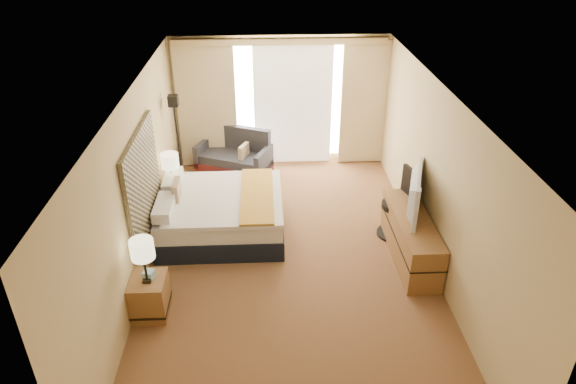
{
  "coord_description": "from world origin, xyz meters",
  "views": [
    {
      "loc": [
        -0.33,
        -6.28,
        4.7
      ],
      "look_at": [
        0.0,
        0.4,
        0.97
      ],
      "focal_mm": 32.0,
      "sensor_mm": 36.0,
      "label": 1
    }
  ],
  "objects_px": {
    "nightstand_right": "(177,200)",
    "lamp_right": "(170,162)",
    "bed": "(221,213)",
    "loveseat": "(235,159)",
    "desk_chair": "(400,207)",
    "television": "(409,192)",
    "media_dresser": "(411,238)",
    "lamp_left": "(142,250)",
    "nightstand_left": "(150,296)",
    "floor_lamp": "(176,125)"
  },
  "relations": [
    {
      "from": "nightstand_right",
      "to": "media_dresser",
      "type": "distance_m",
      "value": 3.97
    },
    {
      "from": "lamp_right",
      "to": "lamp_left",
      "type": "bearing_deg",
      "value": -89.03
    },
    {
      "from": "media_dresser",
      "to": "lamp_right",
      "type": "bearing_deg",
      "value": 159.14
    },
    {
      "from": "nightstand_right",
      "to": "loveseat",
      "type": "height_order",
      "value": "loveseat"
    },
    {
      "from": "loveseat",
      "to": "lamp_left",
      "type": "bearing_deg",
      "value": -79.03
    },
    {
      "from": "nightstand_right",
      "to": "bed",
      "type": "relative_size",
      "value": 0.28
    },
    {
      "from": "nightstand_right",
      "to": "loveseat",
      "type": "bearing_deg",
      "value": 59.34
    },
    {
      "from": "bed",
      "to": "floor_lamp",
      "type": "distance_m",
      "value": 1.97
    },
    {
      "from": "nightstand_left",
      "to": "media_dresser",
      "type": "distance_m",
      "value": 3.85
    },
    {
      "from": "bed",
      "to": "desk_chair",
      "type": "bearing_deg",
      "value": -4.04
    },
    {
      "from": "floor_lamp",
      "to": "television",
      "type": "distance_m",
      "value": 4.27
    },
    {
      "from": "media_dresser",
      "to": "bed",
      "type": "bearing_deg",
      "value": 163.61
    },
    {
      "from": "nightstand_right",
      "to": "lamp_left",
      "type": "xyz_separation_m",
      "value": [
        0.01,
        -2.54,
        0.76
      ]
    },
    {
      "from": "nightstand_left",
      "to": "loveseat",
      "type": "distance_m",
      "value": 4.19
    },
    {
      "from": "bed",
      "to": "lamp_left",
      "type": "bearing_deg",
      "value": -112.34
    },
    {
      "from": "nightstand_left",
      "to": "television",
      "type": "height_order",
      "value": "television"
    },
    {
      "from": "desk_chair",
      "to": "lamp_right",
      "type": "bearing_deg",
      "value": 151.29
    },
    {
      "from": "nightstand_right",
      "to": "loveseat",
      "type": "relative_size",
      "value": 0.35
    },
    {
      "from": "loveseat",
      "to": "television",
      "type": "height_order",
      "value": "television"
    },
    {
      "from": "media_dresser",
      "to": "television",
      "type": "relative_size",
      "value": 1.56
    },
    {
      "from": "nightstand_left",
      "to": "desk_chair",
      "type": "bearing_deg",
      "value": 24.77
    },
    {
      "from": "bed",
      "to": "loveseat",
      "type": "bearing_deg",
      "value": 86.58
    },
    {
      "from": "bed",
      "to": "loveseat",
      "type": "distance_m",
      "value": 2.19
    },
    {
      "from": "media_dresser",
      "to": "lamp_right",
      "type": "distance_m",
      "value": 4.05
    },
    {
      "from": "lamp_left",
      "to": "television",
      "type": "height_order",
      "value": "television"
    },
    {
      "from": "media_dresser",
      "to": "desk_chair",
      "type": "height_order",
      "value": "desk_chair"
    },
    {
      "from": "nightstand_right",
      "to": "nightstand_left",
      "type": "bearing_deg",
      "value": -90.0
    },
    {
      "from": "television",
      "to": "lamp_right",
      "type": "bearing_deg",
      "value": 89.31
    },
    {
      "from": "loveseat",
      "to": "desk_chair",
      "type": "distance_m",
      "value": 3.64
    },
    {
      "from": "nightstand_right",
      "to": "loveseat",
      "type": "distance_m",
      "value": 1.84
    },
    {
      "from": "nightstand_right",
      "to": "bed",
      "type": "xyz_separation_m",
      "value": [
        0.81,
        -0.6,
        0.07
      ]
    },
    {
      "from": "floor_lamp",
      "to": "lamp_right",
      "type": "bearing_deg",
      "value": -89.9
    },
    {
      "from": "bed",
      "to": "lamp_right",
      "type": "xyz_separation_m",
      "value": [
        -0.84,
        0.57,
        0.68
      ]
    },
    {
      "from": "nightstand_left",
      "to": "bed",
      "type": "bearing_deg",
      "value": 66.92
    },
    {
      "from": "loveseat",
      "to": "lamp_left",
      "type": "height_order",
      "value": "lamp_left"
    },
    {
      "from": "nightstand_left",
      "to": "lamp_left",
      "type": "distance_m",
      "value": 0.76
    },
    {
      "from": "desk_chair",
      "to": "lamp_right",
      "type": "xyz_separation_m",
      "value": [
        -3.71,
        0.77,
        0.51
      ]
    },
    {
      "from": "desk_chair",
      "to": "television",
      "type": "height_order",
      "value": "television"
    },
    {
      "from": "bed",
      "to": "desk_chair",
      "type": "relative_size",
      "value": 1.7
    },
    {
      "from": "nightstand_right",
      "to": "bed",
      "type": "distance_m",
      "value": 1.01
    },
    {
      "from": "bed",
      "to": "lamp_left",
      "type": "relative_size",
      "value": 3.14
    },
    {
      "from": "lamp_left",
      "to": "lamp_right",
      "type": "bearing_deg",
      "value": 90.97
    },
    {
      "from": "nightstand_right",
      "to": "desk_chair",
      "type": "bearing_deg",
      "value": -12.31
    },
    {
      "from": "nightstand_left",
      "to": "nightstand_right",
      "type": "height_order",
      "value": "same"
    },
    {
      "from": "media_dresser",
      "to": "floor_lamp",
      "type": "height_order",
      "value": "floor_lamp"
    },
    {
      "from": "nightstand_right",
      "to": "television",
      "type": "distance_m",
      "value": 3.93
    },
    {
      "from": "loveseat",
      "to": "lamp_right",
      "type": "distance_m",
      "value": 2.02
    },
    {
      "from": "nightstand_right",
      "to": "lamp_right",
      "type": "relative_size",
      "value": 0.9
    },
    {
      "from": "media_dresser",
      "to": "lamp_left",
      "type": "distance_m",
      "value": 3.9
    },
    {
      "from": "floor_lamp",
      "to": "desk_chair",
      "type": "height_order",
      "value": "floor_lamp"
    }
  ]
}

